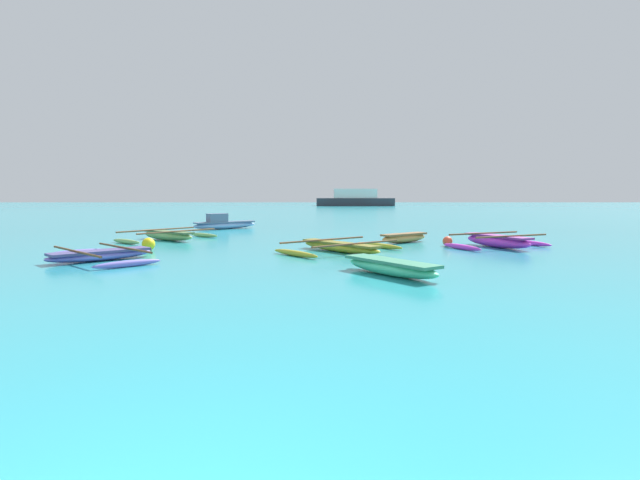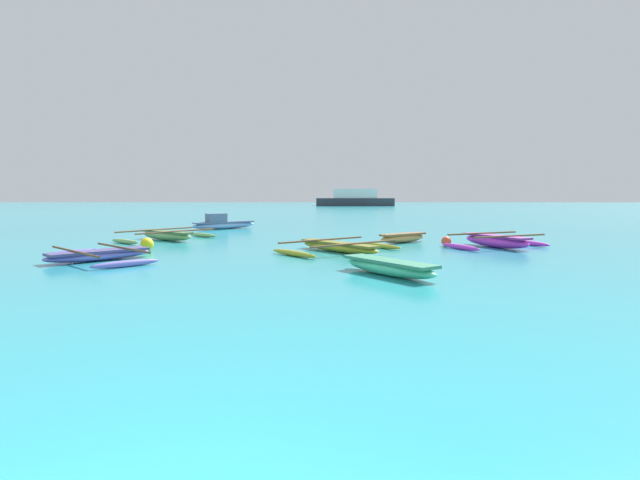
% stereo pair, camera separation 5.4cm
% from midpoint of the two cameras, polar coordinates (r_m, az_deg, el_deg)
% --- Properties ---
extents(moored_boat_0, '(4.31, 3.51, 0.54)m').
position_cam_midpoint_polar(moored_boat_0, '(20.87, 19.79, -0.11)').
color(moored_boat_0, '#D13AD1').
rests_on(moored_boat_0, ground_plane).
extents(moored_boat_1, '(4.25, 4.65, 0.48)m').
position_cam_midpoint_polar(moored_boat_1, '(23.77, -16.83, 0.53)').
color(moored_boat_1, '#86BA68').
rests_on(moored_boat_1, ground_plane).
extents(moored_boat_2, '(3.65, 3.19, 0.94)m').
position_cam_midpoint_polar(moored_boat_2, '(30.45, -10.76, 1.87)').
color(moored_boat_2, '#90ADE6').
rests_on(moored_boat_2, ground_plane).
extents(moored_boat_3, '(2.40, 2.04, 0.41)m').
position_cam_midpoint_polar(moored_boat_3, '(21.87, 9.77, 0.29)').
color(moored_boat_3, '#D88E47').
rests_on(moored_boat_3, ground_plane).
extents(moored_boat_4, '(4.85, 4.59, 0.41)m').
position_cam_midpoint_polar(moored_boat_4, '(18.18, 2.44, -0.77)').
color(moored_boat_4, gold).
rests_on(moored_boat_4, ground_plane).
extents(moored_boat_5, '(2.45, 3.05, 0.40)m').
position_cam_midpoint_polar(moored_boat_5, '(13.10, 8.21, -3.03)').
color(moored_boat_5, '#4EDB9F').
rests_on(moored_boat_5, ground_plane).
extents(moored_boat_6, '(4.37, 4.39, 0.39)m').
position_cam_midpoint_polar(moored_boat_6, '(17.28, -23.61, -1.56)').
color(moored_boat_6, '#7266CA').
rests_on(moored_boat_6, ground_plane).
extents(mooring_buoy_0, '(0.48, 0.48, 0.48)m').
position_cam_midpoint_polar(mooring_buoy_0, '(19.65, -18.84, -0.44)').
color(mooring_buoy_0, yellow).
rests_on(mooring_buoy_0, ground_plane).
extents(mooring_buoy_1, '(0.40, 0.40, 0.40)m').
position_cam_midpoint_polar(mooring_buoy_1, '(20.80, 14.54, -0.14)').
color(mooring_buoy_1, '#E54C2D').
rests_on(mooring_buoy_1, ground_plane).
extents(distant_ferry, '(13.43, 2.96, 2.96)m').
position_cam_midpoint_polar(distant_ferry, '(87.07, 4.27, 4.70)').
color(distant_ferry, '#2D333D').
rests_on(distant_ferry, ground_plane).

